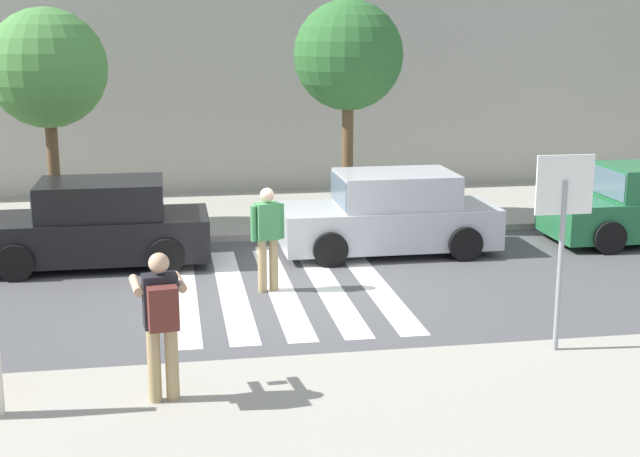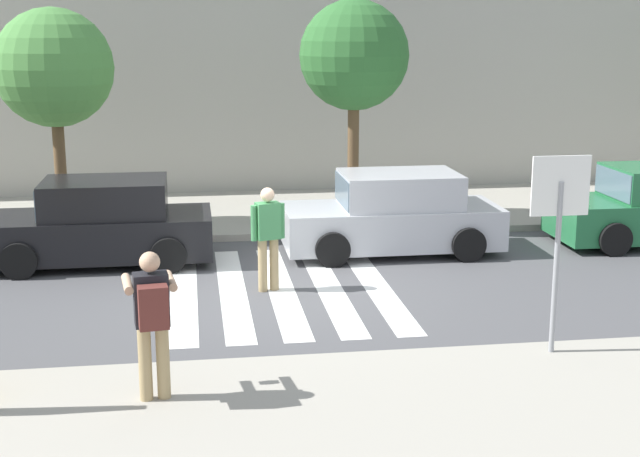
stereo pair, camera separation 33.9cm
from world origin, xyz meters
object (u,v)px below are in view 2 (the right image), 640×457
object	(u,v)px
stop_sign	(559,211)
street_tree_west	(54,69)
parked_car_black	(100,225)
pedestrian_crossing	(268,233)
street_tree_center	(354,56)
parked_car_silver	(393,215)
photographer_with_backpack	(152,313)

from	to	relation	value
stop_sign	street_tree_west	distance (m)	10.92
parked_car_black	street_tree_west	bearing A→B (deg)	113.21
pedestrian_crossing	street_tree_center	bearing A→B (deg)	63.34
parked_car_black	street_tree_west	xyz separation A→B (m)	(-0.96, 2.24, 2.70)
stop_sign	parked_car_silver	distance (m)	6.03
pedestrian_crossing	street_tree_west	distance (m)	6.34
stop_sign	street_tree_west	xyz separation A→B (m)	(-7.20, 8.09, 1.41)
pedestrian_crossing	parked_car_silver	world-z (taller)	pedestrian_crossing
street_tree_west	street_tree_center	xyz separation A→B (m)	(6.05, -0.01, 0.21)
parked_car_silver	pedestrian_crossing	bearing A→B (deg)	-140.11
photographer_with_backpack	street_tree_west	distance (m)	9.43
photographer_with_backpack	pedestrian_crossing	xyz separation A→B (m)	(1.68, 4.49, -0.19)
parked_car_silver	street_tree_west	world-z (taller)	street_tree_west
photographer_with_backpack	parked_car_black	distance (m)	6.77
parked_car_black	parked_car_silver	xyz separation A→B (m)	(5.47, 0.00, 0.00)
pedestrian_crossing	street_tree_west	bearing A→B (deg)	131.05
pedestrian_crossing	street_tree_center	size ratio (longest dim) A/B	0.37
stop_sign	photographer_with_backpack	bearing A→B (deg)	-170.91
parked_car_silver	street_tree_center	distance (m)	3.69
pedestrian_crossing	street_tree_west	xyz separation A→B (m)	(-3.84, 4.41, 2.45)
photographer_with_backpack	street_tree_center	distance (m)	10.01
photographer_with_backpack	parked_car_silver	world-z (taller)	photographer_with_backpack
parked_car_black	pedestrian_crossing	bearing A→B (deg)	-36.96
stop_sign	parked_car_black	world-z (taller)	stop_sign
street_tree_center	stop_sign	bearing A→B (deg)	-81.91
parked_car_black	parked_car_silver	size ratio (longest dim) A/B	1.00
parked_car_black	street_tree_west	distance (m)	3.64
photographer_with_backpack	street_tree_west	xyz separation A→B (m)	(-2.16, 8.89, 2.26)
street_tree_center	parked_car_black	bearing A→B (deg)	-156.27
photographer_with_backpack	street_tree_center	xyz separation A→B (m)	(3.89, 8.89, 2.46)
pedestrian_crossing	street_tree_west	world-z (taller)	street_tree_west
stop_sign	street_tree_center	size ratio (longest dim) A/B	0.55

